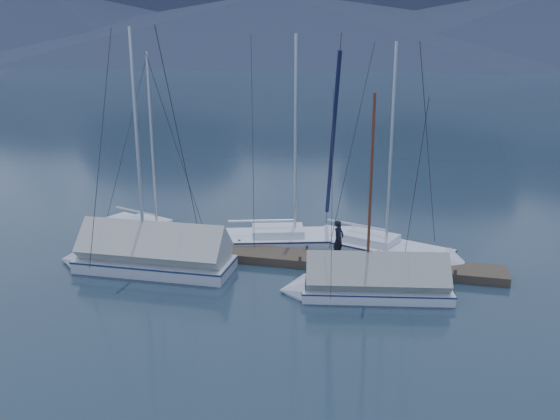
{
  "coord_description": "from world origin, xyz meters",
  "views": [
    {
      "loc": [
        5.55,
        -20.56,
        8.76
      ],
      "look_at": [
        0.0,
        2.0,
        2.2
      ],
      "focal_mm": 38.0,
      "sensor_mm": 36.0,
      "label": 1
    }
  ],
  "objects_px": {
    "sailboat_covered_near": "(363,284)",
    "sailboat_covered_far": "(141,257)",
    "sailboat_open_mid": "(306,240)",
    "sailboat_open_right": "(397,253)",
    "sailboat_open_left": "(165,236)",
    "person": "(339,239)"
  },
  "relations": [
    {
      "from": "sailboat_covered_far",
      "to": "person",
      "type": "height_order",
      "value": "sailboat_covered_far"
    },
    {
      "from": "person",
      "to": "sailboat_open_left",
      "type": "bearing_deg",
      "value": 103.52
    },
    {
      "from": "sailboat_open_right",
      "to": "sailboat_covered_near",
      "type": "distance_m",
      "value": 4.37
    },
    {
      "from": "sailboat_open_left",
      "to": "sailboat_covered_far",
      "type": "distance_m",
      "value": 3.81
    },
    {
      "from": "sailboat_open_left",
      "to": "sailboat_open_right",
      "type": "xyz_separation_m",
      "value": [
        10.59,
        0.11,
        0.01
      ]
    },
    {
      "from": "sailboat_open_right",
      "to": "person",
      "type": "distance_m",
      "value": 2.92
    },
    {
      "from": "sailboat_covered_near",
      "to": "sailboat_covered_far",
      "type": "distance_m",
      "value": 8.91
    },
    {
      "from": "sailboat_open_right",
      "to": "sailboat_covered_far",
      "type": "distance_m",
      "value": 10.61
    },
    {
      "from": "sailboat_open_mid",
      "to": "sailboat_open_right",
      "type": "xyz_separation_m",
      "value": [
        4.07,
        -0.74,
        -0.01
      ]
    },
    {
      "from": "sailboat_open_mid",
      "to": "sailboat_open_right",
      "type": "distance_m",
      "value": 4.13
    },
    {
      "from": "sailboat_covered_near",
      "to": "sailboat_covered_far",
      "type": "height_order",
      "value": "sailboat_covered_far"
    },
    {
      "from": "sailboat_open_left",
      "to": "sailboat_covered_far",
      "type": "height_order",
      "value": "sailboat_covered_far"
    },
    {
      "from": "sailboat_covered_near",
      "to": "sailboat_open_left",
      "type": "bearing_deg",
      "value": 156.63
    },
    {
      "from": "sailboat_open_mid",
      "to": "sailboat_open_right",
      "type": "relative_size",
      "value": 1.04
    },
    {
      "from": "person",
      "to": "sailboat_covered_far",
      "type": "bearing_deg",
      "value": 130.13
    },
    {
      "from": "sailboat_covered_near",
      "to": "sailboat_covered_far",
      "type": "relative_size",
      "value": 0.78
    },
    {
      "from": "sailboat_open_left",
      "to": "sailboat_covered_far",
      "type": "xyz_separation_m",
      "value": [
        0.7,
        -3.73,
        0.34
      ]
    },
    {
      "from": "sailboat_open_mid",
      "to": "sailboat_covered_near",
      "type": "bearing_deg",
      "value": -58.41
    },
    {
      "from": "sailboat_open_mid",
      "to": "sailboat_covered_near",
      "type": "height_order",
      "value": "sailboat_open_mid"
    },
    {
      "from": "sailboat_open_mid",
      "to": "person",
      "type": "relative_size",
      "value": 6.44
    },
    {
      "from": "sailboat_covered_far",
      "to": "person",
      "type": "distance_m",
      "value": 7.96
    },
    {
      "from": "sailboat_open_mid",
      "to": "sailboat_covered_far",
      "type": "height_order",
      "value": "sailboat_covered_far"
    }
  ]
}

